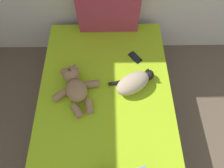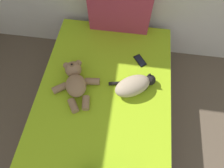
% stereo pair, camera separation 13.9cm
% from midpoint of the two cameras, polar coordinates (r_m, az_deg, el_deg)
% --- Properties ---
extents(bed, '(1.29, 2.07, 0.51)m').
position_cam_midpoint_polar(bed, '(2.03, -3.73, -8.84)').
color(bed, brown).
rests_on(bed, ground_plane).
extents(patterned_cushion, '(0.64, 0.14, 0.49)m').
position_cam_midpoint_polar(patterned_cushion, '(2.16, -3.07, 20.58)').
color(patterned_cushion, '#A5334C').
rests_on(patterned_cushion, bed).
extents(cat, '(0.44, 0.34, 0.15)m').
position_cam_midpoint_polar(cat, '(1.81, 4.35, 0.38)').
color(cat, tan).
rests_on(cat, bed).
extents(teddy_bear, '(0.43, 0.52, 0.17)m').
position_cam_midpoint_polar(teddy_bear, '(1.83, -12.80, -0.73)').
color(teddy_bear, '#937051').
rests_on(teddy_bear, bed).
extents(cell_phone, '(0.15, 0.16, 0.01)m').
position_cam_midpoint_polar(cell_phone, '(2.05, 4.79, 7.60)').
color(cell_phone, black).
rests_on(cell_phone, bed).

